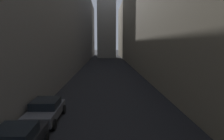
% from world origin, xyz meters
% --- Properties ---
extents(ground_plane, '(264.00, 264.00, 0.00)m').
position_xyz_m(ground_plane, '(0.00, 48.00, 0.00)').
color(ground_plane, black).
extents(building_block_left, '(13.41, 108.00, 20.76)m').
position_xyz_m(building_block_left, '(-12.20, 50.00, 10.38)').
color(building_block_left, slate).
rests_on(building_block_left, ground).
extents(building_block_right, '(11.18, 108.00, 20.05)m').
position_xyz_m(building_block_right, '(11.09, 50.00, 10.03)').
color(building_block_right, gray).
rests_on(building_block_right, ground).
extents(parked_car_left_third, '(2.07, 4.46, 1.43)m').
position_xyz_m(parked_car_left_third, '(-4.40, 17.48, 0.76)').
color(parked_car_left_third, '#4C4C51').
rests_on(parked_car_left_third, ground).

